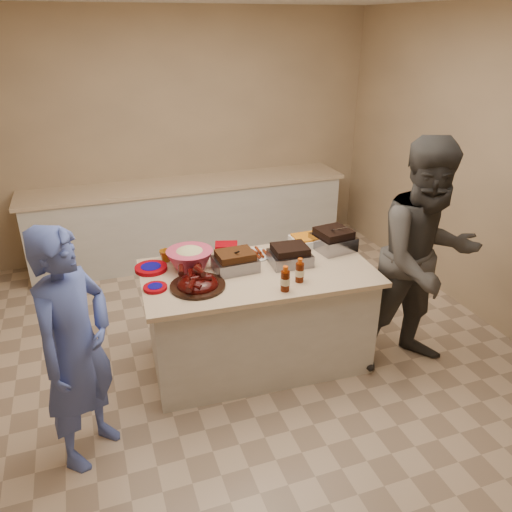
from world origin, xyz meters
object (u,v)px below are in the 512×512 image
object	(u,v)px
island	(258,360)
rib_platter	(198,287)
bbq_bottle_b	(299,281)
mustard_bottle	(230,262)
plastic_cup	(166,261)
roasting_pan	(333,249)
bbq_bottle_a	(285,291)
guest_blue	(94,448)
coleslaw_bowl	(191,267)
guest_gray	(409,360)

from	to	relation	value
island	rib_platter	distance (m)	0.96
bbq_bottle_b	mustard_bottle	world-z (taller)	bbq_bottle_b
bbq_bottle_b	plastic_cup	world-z (taller)	bbq_bottle_b
roasting_pan	rib_platter	bearing A→B (deg)	-175.11
plastic_cup	rib_platter	bearing A→B (deg)	-74.93
bbq_bottle_a	guest_blue	xyz separation A→B (m)	(-1.39, -0.18, -0.82)
bbq_bottle_b	guest_blue	world-z (taller)	bbq_bottle_b
roasting_pan	coleslaw_bowl	distance (m)	1.18
roasting_pan	bbq_bottle_b	distance (m)	0.66
roasting_pan	guest_gray	distance (m)	1.11
bbq_bottle_a	plastic_cup	world-z (taller)	bbq_bottle_a
island	plastic_cup	world-z (taller)	plastic_cup
plastic_cup	guest_gray	distance (m)	2.14
rib_platter	roasting_pan	distance (m)	1.23
rib_platter	coleslaw_bowl	bearing A→B (deg)	86.54
bbq_bottle_b	rib_platter	bearing A→B (deg)	167.10
mustard_bottle	bbq_bottle_b	bearing A→B (deg)	-51.94
bbq_bottle_b	guest_blue	bearing A→B (deg)	-170.21
island	bbq_bottle_a	distance (m)	0.90
rib_platter	bbq_bottle_b	size ratio (longest dim) A/B	2.16
coleslaw_bowl	guest_blue	size ratio (longest dim) A/B	0.23
coleslaw_bowl	bbq_bottle_a	bearing A→B (deg)	-46.77
guest_blue	island	bearing A→B (deg)	-27.65
rib_platter	bbq_bottle_a	world-z (taller)	bbq_bottle_a
bbq_bottle_a	coleslaw_bowl	bearing A→B (deg)	133.23
coleslaw_bowl	bbq_bottle_a	distance (m)	0.79
island	guest_blue	distance (m)	1.42
mustard_bottle	guest_gray	bearing A→B (deg)	-25.47
plastic_cup	guest_gray	bearing A→B (deg)	-24.29
mustard_bottle	guest_blue	size ratio (longest dim) A/B	0.08
guest_gray	guest_blue	bearing A→B (deg)	-174.78
rib_platter	mustard_bottle	bearing A→B (deg)	43.87
bbq_bottle_a	plastic_cup	bearing A→B (deg)	132.80
mustard_bottle	guest_blue	distance (m)	1.61
rib_platter	guest_blue	size ratio (longest dim) A/B	0.25
rib_platter	island	bearing A→B (deg)	11.47
roasting_pan	bbq_bottle_b	size ratio (longest dim) A/B	1.62
island	mustard_bottle	size ratio (longest dim) A/B	13.51
guest_blue	guest_gray	bearing A→B (deg)	-46.76
roasting_pan	bbq_bottle_a	size ratio (longest dim) A/B	1.58
coleslaw_bowl	mustard_bottle	distance (m)	0.31
rib_platter	coleslaw_bowl	size ratio (longest dim) A/B	1.11
plastic_cup	coleslaw_bowl	bearing A→B (deg)	-48.70
coleslaw_bowl	mustard_bottle	xyz separation A→B (m)	(0.31, -0.00, 0.00)
roasting_pan	bbq_bottle_a	bearing A→B (deg)	-148.61
island	guest_blue	xyz separation A→B (m)	(-1.32, -0.53, 0.00)
guest_gray	bbq_bottle_b	bearing A→B (deg)	173.57
mustard_bottle	guest_gray	world-z (taller)	mustard_bottle
rib_platter	guest_gray	size ratio (longest dim) A/B	0.22
bbq_bottle_a	plastic_cup	xyz separation A→B (m)	(-0.69, 0.75, 0.00)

